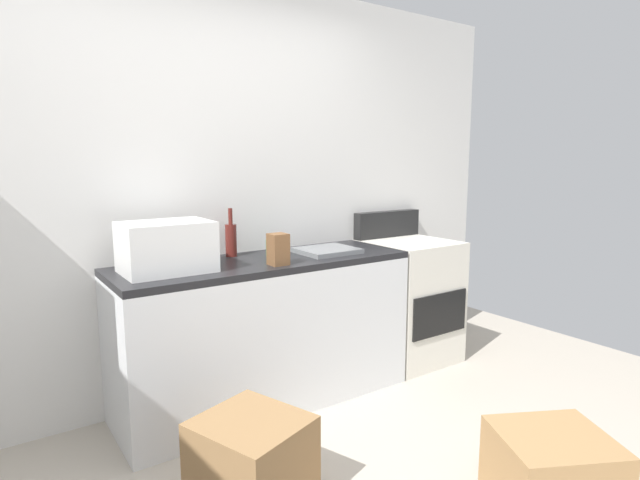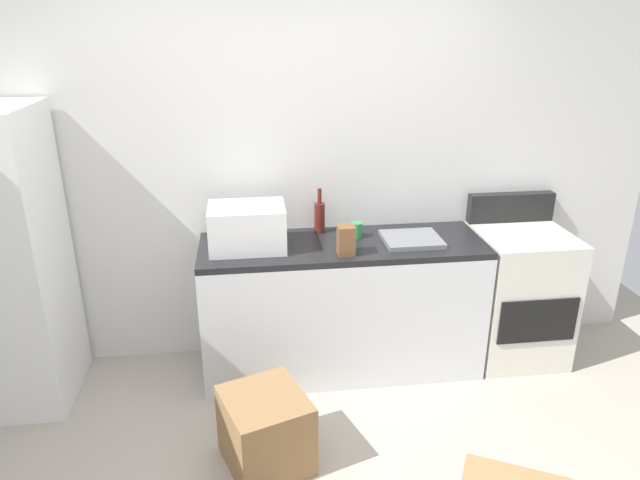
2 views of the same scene
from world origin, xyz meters
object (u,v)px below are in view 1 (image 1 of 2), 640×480
(cardboard_box_medium, at_px, (252,465))
(stove_oven, at_px, (409,298))
(wine_bottle, at_px, (231,239))
(coffee_mug, at_px, (272,248))
(microwave, at_px, (166,247))
(cardboard_box_large, at_px, (552,476))
(knife_block, at_px, (278,249))

(cardboard_box_medium, bearing_deg, stove_oven, 26.10)
(wine_bottle, xyz_separation_m, coffee_mug, (0.22, -0.12, -0.06))
(microwave, distance_m, cardboard_box_medium, 1.19)
(cardboard_box_large, bearing_deg, wine_bottle, 107.85)
(coffee_mug, relative_size, knife_block, 0.56)
(coffee_mug, bearing_deg, knife_block, -112.83)
(microwave, height_order, knife_block, microwave)
(stove_oven, distance_m, knife_block, 1.35)
(wine_bottle, distance_m, knife_block, 0.41)
(coffee_mug, bearing_deg, wine_bottle, 151.22)
(wine_bottle, height_order, cardboard_box_large, wine_bottle)
(microwave, relative_size, knife_block, 2.56)
(wine_bottle, bearing_deg, microwave, -155.66)
(knife_block, bearing_deg, microwave, 162.79)
(cardboard_box_large, xyz_separation_m, cardboard_box_medium, (-1.01, 0.76, 0.02))
(wine_bottle, xyz_separation_m, knife_block, (0.11, -0.39, -0.02))
(knife_block, relative_size, cardboard_box_large, 0.40)
(wine_bottle, distance_m, cardboard_box_medium, 1.40)
(stove_oven, distance_m, cardboard_box_large, 1.81)
(wine_bottle, relative_size, cardboard_box_medium, 0.69)
(knife_block, xyz_separation_m, cardboard_box_large, (0.48, -1.43, -0.81))
(coffee_mug, xyz_separation_m, cardboard_box_medium, (-0.65, -0.95, -0.74))
(cardboard_box_medium, bearing_deg, cardboard_box_large, -36.77)
(cardboard_box_medium, bearing_deg, coffee_mug, 55.64)
(stove_oven, relative_size, coffee_mug, 11.00)
(microwave, relative_size, cardboard_box_large, 1.02)
(stove_oven, height_order, microwave, microwave)
(wine_bottle, xyz_separation_m, cardboard_box_large, (0.59, -1.82, -0.83))
(knife_block, bearing_deg, coffee_mug, 67.17)
(knife_block, distance_m, cardboard_box_medium, 1.16)
(knife_block, height_order, cardboard_box_large, knife_block)
(wine_bottle, bearing_deg, coffee_mug, -28.78)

